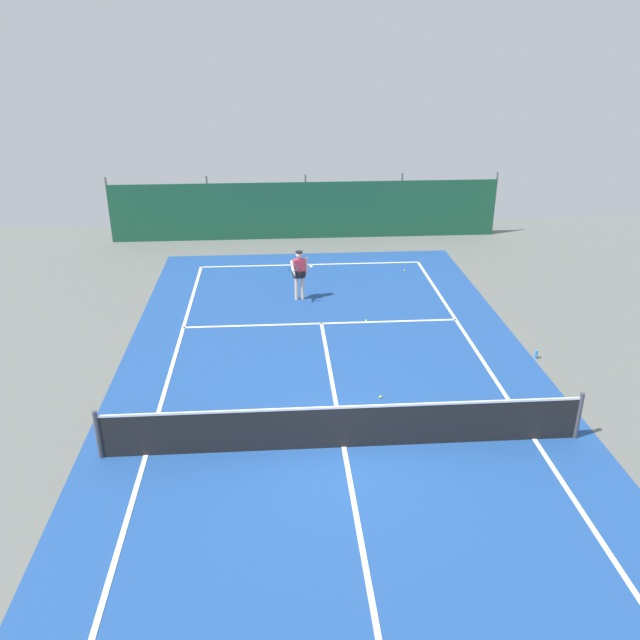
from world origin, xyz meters
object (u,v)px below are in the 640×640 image
Objects in this scene: tennis_player at (299,272)px; water_bottle at (536,354)px; tennis_ball_near_player at (405,271)px; tennis_ball_by_sideline at (380,397)px; tennis_ball_midcourt at (366,321)px; tennis_net at (344,426)px.

tennis_player is 6.83× the size of water_bottle.
tennis_player is 24.85× the size of tennis_ball_near_player.
tennis_ball_by_sideline is at bearing -104.51° from tennis_ball_near_player.
tennis_ball_midcourt is (1.93, -1.96, -0.93)m from tennis_player.
water_bottle reaches higher than tennis_ball_near_player.
tennis_net is at bearing -101.90° from tennis_ball_midcourt.
tennis_ball_near_player is (3.98, 2.48, -0.93)m from tennis_player.
water_bottle is (6.15, -4.71, -0.84)m from tennis_player.
water_bottle is (4.49, 1.77, 0.09)m from tennis_ball_by_sideline.
tennis_net is at bearing 86.10° from tennis_player.
tennis_player reaches higher than tennis_net.
tennis_player is 4.78m from tennis_ball_near_player.
tennis_ball_near_player is 1.00× the size of tennis_ball_midcourt.
tennis_ball_near_player is 1.00× the size of tennis_ball_by_sideline.
tennis_net reaches higher than tennis_ball_midcourt.
water_bottle reaches higher than tennis_ball_midcourt.
tennis_net is 6.71m from water_bottle.
tennis_player is (-0.57, 8.43, 0.45)m from tennis_net.
tennis_net is 6.62m from tennis_ball_midcourt.
tennis_net is 8.46m from tennis_player.
tennis_net is 11.43m from tennis_ball_near_player.
water_bottle reaches higher than tennis_ball_by_sideline.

